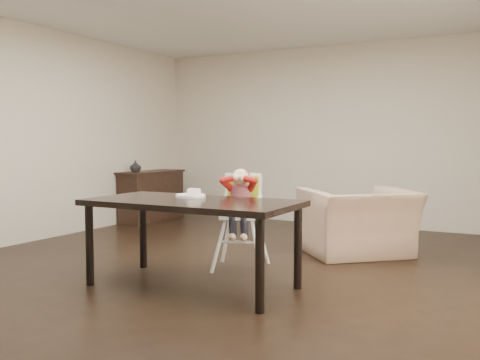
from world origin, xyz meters
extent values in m
plane|color=black|center=(0.00, 0.00, 0.00)|extent=(7.00, 7.00, 0.00)
cube|color=beige|center=(0.00, 3.50, 1.35)|extent=(6.00, 0.02, 2.70)
cube|color=beige|center=(-3.00, 0.00, 1.35)|extent=(0.02, 7.00, 2.70)
cube|color=black|center=(-0.06, -0.50, 0.72)|extent=(1.80, 0.90, 0.05)
cylinder|color=black|center=(-0.88, -0.87, 0.35)|extent=(0.07, 0.07, 0.70)
cylinder|color=black|center=(0.76, -0.87, 0.35)|extent=(0.07, 0.07, 0.70)
cylinder|color=black|center=(-0.88, -0.13, 0.35)|extent=(0.07, 0.07, 0.70)
cylinder|color=black|center=(0.76, -0.13, 0.35)|extent=(0.07, 0.07, 0.70)
cylinder|color=white|center=(-0.14, 0.06, 0.26)|extent=(0.05, 0.05, 0.52)
cylinder|color=white|center=(0.22, 0.18, 0.26)|extent=(0.05, 0.05, 0.52)
cylinder|color=white|center=(-0.25, 0.42, 0.26)|extent=(0.05, 0.05, 0.52)
cylinder|color=white|center=(0.11, 0.53, 0.26)|extent=(0.05, 0.05, 0.52)
cube|color=white|center=(-0.01, 0.30, 0.52)|extent=(0.46, 0.43, 0.05)
cube|color=#9AB016|center=(-0.01, 0.30, 0.55)|extent=(0.37, 0.36, 0.03)
cube|color=white|center=(-0.06, 0.43, 0.74)|extent=(0.37, 0.16, 0.39)
cube|color=#9AB016|center=(-0.05, 0.41, 0.73)|extent=(0.31, 0.11, 0.35)
cube|color=black|center=(-0.09, 0.32, 0.73)|extent=(0.08, 0.17, 0.02)
cube|color=black|center=(0.03, 0.36, 0.73)|extent=(0.08, 0.17, 0.02)
cylinder|color=red|center=(-0.01, 0.30, 0.69)|extent=(0.27, 0.27, 0.25)
sphere|color=beige|center=(-0.01, 0.28, 0.90)|extent=(0.21, 0.21, 0.17)
ellipsoid|color=brown|center=(-0.02, 0.30, 0.92)|extent=(0.21, 0.21, 0.13)
sphere|color=beige|center=(-0.01, 0.19, 0.90)|extent=(0.09, 0.09, 0.07)
sphere|color=beige|center=(0.05, 0.21, 0.90)|extent=(0.09, 0.09, 0.07)
cylinder|color=white|center=(-0.20, -0.32, 0.76)|extent=(0.35, 0.35, 0.02)
torus|color=white|center=(-0.20, -0.32, 0.77)|extent=(0.35, 0.35, 0.01)
imported|color=tan|center=(0.83, 1.45, 0.49)|extent=(1.32, 1.28, 0.98)
cube|color=black|center=(-2.78, 2.49, 0.38)|extent=(0.40, 1.20, 0.76)
cube|color=black|center=(-2.78, 2.49, 0.78)|extent=(0.44, 1.26, 0.03)
imported|color=#99999E|center=(-2.78, 2.11, 0.87)|extent=(0.20, 0.21, 0.17)
camera|label=1|loc=(2.41, -4.30, 1.24)|focal=40.00mm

